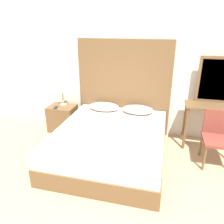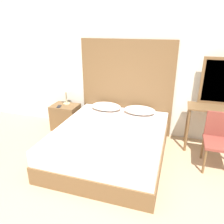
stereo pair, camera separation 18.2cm
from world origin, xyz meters
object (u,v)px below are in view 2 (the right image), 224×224
object	(u,v)px
nightstand	(66,117)
phone_on_nightstand	(59,106)
phone_on_bed	(108,121)
vanity_desk	(216,117)
bed	(110,143)
chair	(221,137)
table_lamp	(65,88)

from	to	relation	value
nightstand	phone_on_nightstand	xyz separation A→B (m)	(-0.07, -0.10, 0.27)
phone_on_bed	vanity_desk	size ratio (longest dim) A/B	0.18
bed	chair	xyz separation A→B (m)	(1.64, 0.28, 0.23)
bed	chair	distance (m)	1.68
phone_on_nightstand	vanity_desk	bearing A→B (deg)	2.22
phone_on_bed	vanity_desk	world-z (taller)	vanity_desk
phone_on_bed	table_lamp	size ratio (longest dim) A/B	0.39
table_lamp	nightstand	bearing A→B (deg)	-90.95
phone_on_bed	vanity_desk	distance (m)	1.78
phone_on_nightstand	vanity_desk	size ratio (longest dim) A/B	0.18
table_lamp	phone_on_nightstand	distance (m)	0.38
phone_on_nightstand	vanity_desk	world-z (taller)	vanity_desk
phone_on_nightstand	table_lamp	bearing A→B (deg)	68.65
bed	phone_on_nightstand	distance (m)	1.43
phone_on_bed	nightstand	distance (m)	1.18
table_lamp	bed	bearing A→B (deg)	-33.73
bed	nightstand	distance (m)	1.39
bed	table_lamp	distance (m)	1.56
bed	vanity_desk	world-z (taller)	vanity_desk
bed	nightstand	bearing A→B (deg)	149.12
bed	vanity_desk	size ratio (longest dim) A/B	2.16
table_lamp	chair	size ratio (longest dim) A/B	0.50
nightstand	table_lamp	world-z (taller)	table_lamp
phone_on_nightstand	chair	bearing A→B (deg)	-6.55
phone_on_bed	table_lamp	world-z (taller)	table_lamp
table_lamp	vanity_desk	world-z (taller)	table_lamp
chair	phone_on_nightstand	bearing A→B (deg)	173.45
bed	table_lamp	bearing A→B (deg)	146.27
nightstand	phone_on_bed	bearing A→B (deg)	-22.37
bed	phone_on_bed	size ratio (longest dim) A/B	12.08
bed	table_lamp	xyz separation A→B (m)	(-1.19, 0.80, 0.60)
nightstand	vanity_desk	distance (m)	2.81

